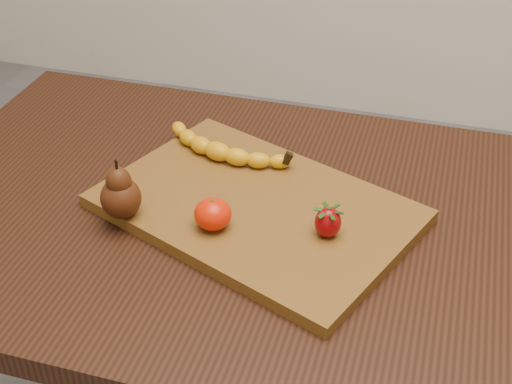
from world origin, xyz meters
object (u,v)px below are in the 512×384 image
(table, at_px, (222,256))
(mandarin, at_px, (213,214))
(cutting_board, at_px, (256,208))
(pear, at_px, (120,188))

(table, height_order, mandarin, mandarin)
(cutting_board, xyz_separation_m, pear, (-0.18, -0.08, 0.06))
(table, relative_size, pear, 10.80)
(pear, distance_m, mandarin, 0.14)
(table, bearing_deg, mandarin, -79.03)
(cutting_board, bearing_deg, mandarin, -98.80)
(pear, xyz_separation_m, mandarin, (0.14, 0.01, -0.02))
(cutting_board, height_order, mandarin, mandarin)
(pear, height_order, mandarin, pear)
(table, xyz_separation_m, mandarin, (0.01, -0.07, 0.14))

